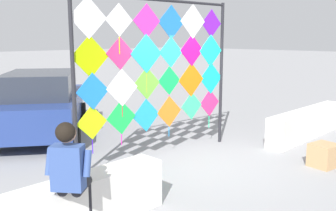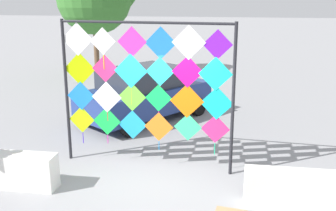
{
  "view_description": "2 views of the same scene",
  "coord_description": "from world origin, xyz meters",
  "px_view_note": "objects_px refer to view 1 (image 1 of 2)",
  "views": [
    {
      "loc": [
        -5.5,
        -4.45,
        2.47
      ],
      "look_at": [
        -0.35,
        0.67,
        1.14
      ],
      "focal_mm": 40.52,
      "sensor_mm": 36.0,
      "label": 1
    },
    {
      "loc": [
        1.51,
        -7.39,
        3.75
      ],
      "look_at": [
        0.23,
        0.72,
        1.49
      ],
      "focal_mm": 43.93,
      "sensor_mm": 36.0,
      "label": 2
    }
  ],
  "objects_px": {
    "kite_display_rack": "(159,64)",
    "parked_car": "(42,103)",
    "cardboard_box_large": "(324,155)",
    "seated_vendor": "(72,173)"
  },
  "relations": [
    {
      "from": "kite_display_rack",
      "to": "parked_car",
      "type": "xyz_separation_m",
      "value": [
        -0.77,
        3.46,
        -1.12
      ]
    },
    {
      "from": "kite_display_rack",
      "to": "cardboard_box_large",
      "type": "xyz_separation_m",
      "value": [
        1.87,
        -2.63,
        -1.71
      ]
    },
    {
      "from": "kite_display_rack",
      "to": "seated_vendor",
      "type": "distance_m",
      "value": 3.62
    },
    {
      "from": "kite_display_rack",
      "to": "seated_vendor",
      "type": "xyz_separation_m",
      "value": [
        -3.03,
        -1.7,
        -1.02
      ]
    },
    {
      "from": "seated_vendor",
      "to": "parked_car",
      "type": "distance_m",
      "value": 5.63
    },
    {
      "from": "parked_car",
      "to": "cardboard_box_large",
      "type": "distance_m",
      "value": 6.67
    },
    {
      "from": "seated_vendor",
      "to": "cardboard_box_large",
      "type": "xyz_separation_m",
      "value": [
        4.9,
        -0.94,
        -0.69
      ]
    },
    {
      "from": "kite_display_rack",
      "to": "parked_car",
      "type": "relative_size",
      "value": 0.86
    },
    {
      "from": "seated_vendor",
      "to": "parked_car",
      "type": "height_order",
      "value": "parked_car"
    },
    {
      "from": "seated_vendor",
      "to": "parked_car",
      "type": "xyz_separation_m",
      "value": [
        2.26,
        5.15,
        -0.1
      ]
    }
  ]
}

